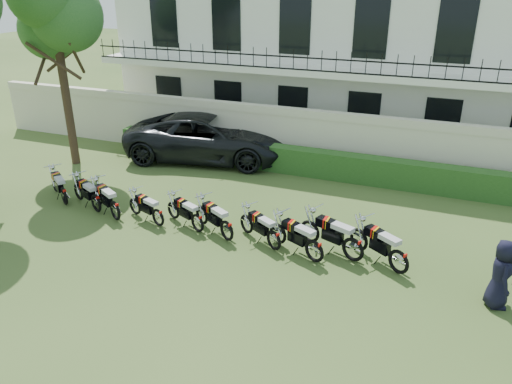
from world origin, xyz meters
TOP-DOWN VIEW (x-y plane):
  - ground at (0.00, 0.00)m, footprint 100.00×100.00m
  - perimeter_wall at (0.00, 8.00)m, footprint 30.00×0.35m
  - hedge at (1.00, 7.20)m, footprint 18.00×0.60m
  - building at (0.00, 13.96)m, footprint 20.40×9.60m
  - tree_west_near at (-8.96, 5.00)m, footprint 3.40×3.20m
  - motorcycle_0 at (-6.62, 1.63)m, footprint 1.59×1.16m
  - motorcycle_1 at (-5.30, 1.57)m, footprint 1.72×0.93m
  - motorcycle_2 at (-4.39, 1.31)m, footprint 1.75×1.04m
  - motorcycle_3 at (-2.96, 1.46)m, footprint 1.64×0.76m
  - motorcycle_4 at (-1.68, 1.56)m, footprint 1.64×0.85m
  - motorcycle_5 at (-0.67, 1.40)m, footprint 1.69×1.02m
  - motorcycle_6 at (0.75, 1.40)m, footprint 1.61×1.00m
  - motorcycle_7 at (1.95, 1.20)m, footprint 1.81×0.97m
  - motorcycle_8 at (2.89, 1.61)m, footprint 1.99×0.97m
  - motorcycle_9 at (4.08, 1.45)m, footprint 1.74×1.22m
  - suv at (-4.22, 7.44)m, footprint 7.07×4.26m
  - officer_3 at (6.32, 0.94)m, footprint 0.65×0.89m

SIDE VIEW (x-z plane):
  - ground at x=0.00m, z-range 0.00..0.00m
  - motorcycle_3 at x=-2.96m, z-range -0.04..0.90m
  - motorcycle_4 at x=-1.68m, z-range -0.04..0.93m
  - motorcycle_6 at x=0.75m, z-range -0.04..0.95m
  - motorcycle_1 at x=-5.30m, z-range -0.04..0.98m
  - motorcycle_0 at x=-6.62m, z-range -0.04..0.99m
  - motorcycle_5 at x=-0.67m, z-range -0.04..0.99m
  - motorcycle_2 at x=-4.39m, z-range -0.04..1.02m
  - motorcycle_7 at x=1.95m, z-range -0.04..1.03m
  - hedge at x=1.00m, z-range 0.00..1.00m
  - motorcycle_9 at x=4.08m, z-range -0.04..1.07m
  - motorcycle_8 at x=2.89m, z-range -0.04..1.10m
  - officer_3 at x=6.32m, z-range 0.00..1.67m
  - suv at x=-4.22m, z-range 0.00..1.84m
  - perimeter_wall at x=0.00m, z-range 0.02..2.32m
  - building at x=0.00m, z-range 0.01..7.41m
  - tree_west_near at x=-8.96m, z-range 1.94..9.84m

